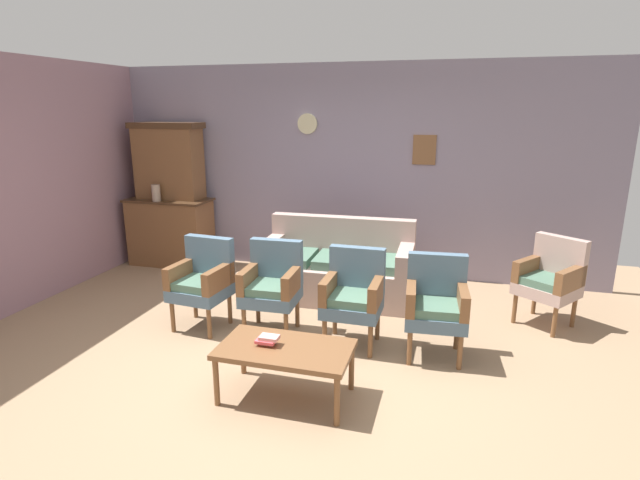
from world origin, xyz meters
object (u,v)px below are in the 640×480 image
at_px(side_cabinet, 171,231).
at_px(book_stack_on_table, 268,340).
at_px(coffee_table, 285,352).
at_px(wingback_chair_by_fireplace, 550,278).
at_px(vase_on_cabinet, 156,193).
at_px(armchair_by_doorway, 203,279).
at_px(armchair_near_cabinet, 272,283).
at_px(armchair_near_couch_end, 353,293).
at_px(floral_couch, 337,270).
at_px(armchair_row_middle, 436,302).

xyz_separation_m(side_cabinet, book_stack_on_table, (2.54, -2.77, -0.01)).
bearing_deg(coffee_table, wingback_chair_by_fireplace, 43.05).
xyz_separation_m(coffee_table, book_stack_on_table, (-0.14, -0.00, 0.09)).
distance_m(vase_on_cabinet, armchair_by_doorway, 2.26).
bearing_deg(armchair_near_cabinet, book_stack_on_table, -70.83).
distance_m(armchair_near_couch_end, coffee_table, 1.08).
bearing_deg(wingback_chair_by_fireplace, armchair_by_doorway, -163.65).
xyz_separation_m(vase_on_cabinet, wingback_chair_by_fireplace, (4.87, -0.60, -0.54)).
bearing_deg(vase_on_cabinet, wingback_chair_by_fireplace, -7.06).
bearing_deg(floral_couch, book_stack_on_table, -90.48).
distance_m(armchair_by_doorway, book_stack_on_table, 1.48).
bearing_deg(armchair_by_doorway, vase_on_cabinet, 133.73).
xyz_separation_m(armchair_by_doorway, wingback_chair_by_fireplace, (3.35, 0.98, 0.00)).
relative_size(armchair_near_cabinet, armchair_near_couch_end, 1.00).
xyz_separation_m(floral_couch, armchair_near_cabinet, (-0.39, -1.08, 0.17)).
distance_m(armchair_row_middle, book_stack_on_table, 1.56).
xyz_separation_m(side_cabinet, vase_on_cabinet, (-0.06, -0.18, 0.58)).
xyz_separation_m(vase_on_cabinet, armchair_row_middle, (3.79, -1.58, -0.54)).
height_order(floral_couch, armchair_near_couch_end, same).
bearing_deg(wingback_chair_by_fireplace, armchair_near_couch_end, -152.19).
relative_size(vase_on_cabinet, armchair_near_cabinet, 0.25).
relative_size(floral_couch, wingback_chair_by_fireplace, 1.94).
xyz_separation_m(armchair_row_middle, wingback_chair_by_fireplace, (1.08, 0.98, 0.00)).
bearing_deg(armchair_row_middle, side_cabinet, 154.70).
height_order(side_cabinet, coffee_table, side_cabinet).
bearing_deg(coffee_table, armchair_by_doorway, 140.73).
relative_size(armchair_row_middle, book_stack_on_table, 5.30).
height_order(armchair_near_cabinet, armchair_row_middle, same).
distance_m(floral_couch, armchair_near_couch_end, 1.22).
distance_m(armchair_near_couch_end, armchair_row_middle, 0.74).
bearing_deg(vase_on_cabinet, book_stack_on_table, -44.83).
bearing_deg(armchair_row_middle, vase_on_cabinet, 157.38).
bearing_deg(book_stack_on_table, armchair_row_middle, 40.34).
height_order(armchair_by_doorway, book_stack_on_table, armchair_by_doorway).
bearing_deg(coffee_table, vase_on_cabinet, 136.66).
height_order(vase_on_cabinet, armchair_by_doorway, vase_on_cabinet).
xyz_separation_m(floral_couch, armchair_near_couch_end, (0.43, -1.13, 0.17)).
bearing_deg(coffee_table, armchair_near_cabinet, 115.49).
bearing_deg(floral_couch, coffee_table, -86.79).
bearing_deg(armchair_near_couch_end, book_stack_on_table, -113.40).
distance_m(armchair_near_cabinet, armchair_near_couch_end, 0.82).
bearing_deg(side_cabinet, vase_on_cabinet, -109.40).
height_order(wingback_chair_by_fireplace, book_stack_on_table, wingback_chair_by_fireplace).
height_order(armchair_near_cabinet, wingback_chair_by_fireplace, same).
distance_m(vase_on_cabinet, armchair_near_couch_end, 3.47).
relative_size(armchair_near_couch_end, book_stack_on_table, 5.30).
bearing_deg(side_cabinet, armchair_row_middle, -25.30).
xyz_separation_m(armchair_row_middle, book_stack_on_table, (-1.19, -1.01, -0.04)).
bearing_deg(armchair_row_middle, armchair_near_couch_end, 178.70).
bearing_deg(armchair_near_cabinet, side_cabinet, 141.97).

